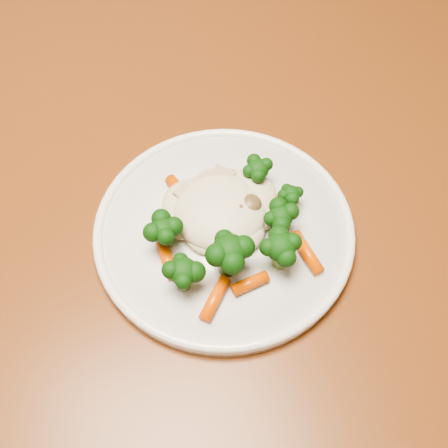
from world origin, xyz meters
name	(u,v)px	position (x,y,z in m)	size (l,w,h in m)	color
dining_table	(197,245)	(0.29, 0.35, 0.64)	(1.26, 0.97, 0.75)	brown
plate	(224,231)	(0.31, 0.29, 0.76)	(0.26, 0.26, 0.01)	white
meal	(228,221)	(0.31, 0.28, 0.78)	(0.17, 0.17, 0.05)	beige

